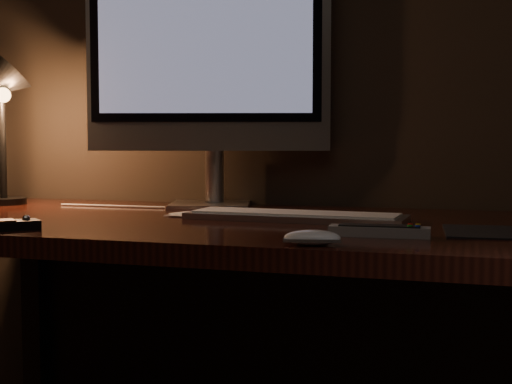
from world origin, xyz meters
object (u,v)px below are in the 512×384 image
(monitor, at_px, (208,56))
(keyboard, at_px, (295,216))
(mouse, at_px, (312,240))
(desk_lamp, at_px, (2,104))
(desk, at_px, (254,273))
(tv_remote, at_px, (379,231))

(monitor, bearing_deg, keyboard, -55.85)
(keyboard, bearing_deg, mouse, -68.61)
(keyboard, relative_size, desk_lamp, 1.20)
(desk, relative_size, keyboard, 3.37)
(desk, relative_size, desk_lamp, 4.05)
(monitor, distance_m, tv_remote, 0.78)
(monitor, xyz_separation_m, mouse, (0.41, -0.61, -0.38))
(tv_remote, bearing_deg, desk, 138.21)
(monitor, bearing_deg, desk_lamp, 178.92)
(monitor, relative_size, mouse, 7.08)
(desk, height_order, monitor, monitor)
(monitor, bearing_deg, mouse, -71.42)
(monitor, relative_size, keyboard, 1.38)
(keyboard, bearing_deg, desk, 161.88)
(desk_lamp, bearing_deg, desk, 17.10)
(tv_remote, bearing_deg, monitor, 134.64)
(mouse, bearing_deg, keyboard, 96.86)
(desk, distance_m, desk_lamp, 0.82)
(tv_remote, xyz_separation_m, desk_lamp, (-1.03, 0.32, 0.26))
(desk_lamp, bearing_deg, tv_remote, 5.10)
(mouse, distance_m, tv_remote, 0.17)
(desk, height_order, tv_remote, tv_remote)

